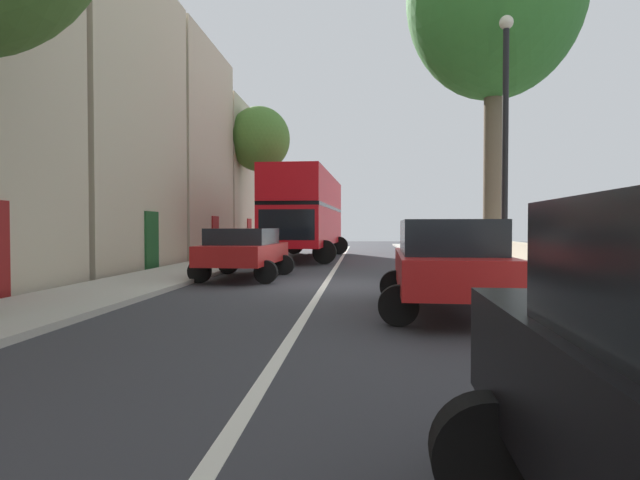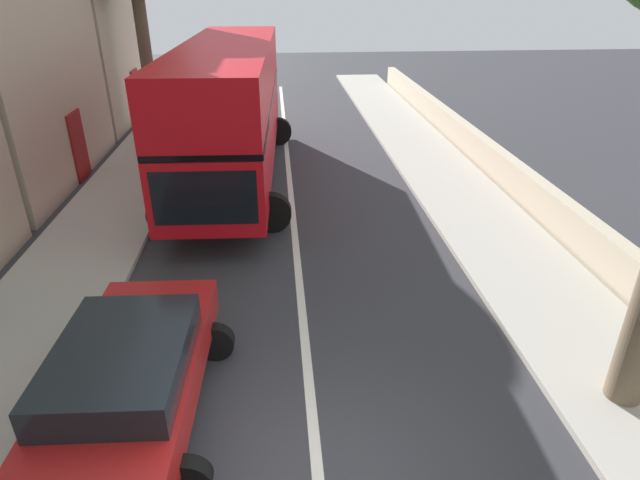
{
  "view_description": "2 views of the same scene",
  "coord_description": "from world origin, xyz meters",
  "px_view_note": "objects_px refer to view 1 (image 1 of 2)",
  "views": [
    {
      "loc": [
        0.97,
        -13.74,
        1.55
      ],
      "look_at": [
        -0.46,
        4.0,
        1.1
      ],
      "focal_mm": 28.88,
      "sensor_mm": 36.0,
      "label": 1
    },
    {
      "loc": [
        -0.37,
        -4.52,
        5.79
      ],
      "look_at": [
        0.37,
        4.22,
        1.4
      ],
      "focal_mm": 29.74,
      "sensor_mm": 36.0,
      "label": 2
    }
  ],
  "objects_px": {
    "parked_car_red_left_2": "(245,249)",
    "parked_car_red_right_3": "(447,261)",
    "lamppost_right": "(505,130)",
    "litter_bin_right": "(586,273)",
    "street_tree_left_0": "(259,140)",
    "double_decker_bus": "(307,211)"
  },
  "relations": [
    {
      "from": "double_decker_bus",
      "to": "litter_bin_right",
      "type": "distance_m",
      "value": 16.6
    },
    {
      "from": "parked_car_red_left_2",
      "to": "parked_car_red_right_3",
      "type": "bearing_deg",
      "value": -49.16
    },
    {
      "from": "double_decker_bus",
      "to": "lamppost_right",
      "type": "relative_size",
      "value": 1.8
    },
    {
      "from": "parked_car_red_left_2",
      "to": "litter_bin_right",
      "type": "xyz_separation_m",
      "value": [
        7.8,
        -4.82,
        -0.21
      ]
    },
    {
      "from": "parked_car_red_right_3",
      "to": "street_tree_left_0",
      "type": "bearing_deg",
      "value": 109.54
    },
    {
      "from": "parked_car_red_left_2",
      "to": "parked_car_red_right_3",
      "type": "xyz_separation_m",
      "value": [
        5.0,
        -5.78,
        0.06
      ]
    },
    {
      "from": "parked_car_red_left_2",
      "to": "lamppost_right",
      "type": "bearing_deg",
      "value": -22.45
    },
    {
      "from": "parked_car_red_left_2",
      "to": "parked_car_red_right_3",
      "type": "height_order",
      "value": "parked_car_red_right_3"
    },
    {
      "from": "street_tree_left_0",
      "to": "litter_bin_right",
      "type": "bearing_deg",
      "value": -63.2
    },
    {
      "from": "parked_car_red_left_2",
      "to": "litter_bin_right",
      "type": "height_order",
      "value": "parked_car_red_left_2"
    },
    {
      "from": "double_decker_bus",
      "to": "litter_bin_right",
      "type": "height_order",
      "value": "double_decker_bus"
    },
    {
      "from": "parked_car_red_right_3",
      "to": "lamppost_right",
      "type": "xyz_separation_m",
      "value": [
        1.8,
        2.97,
        2.86
      ]
    },
    {
      "from": "double_decker_bus",
      "to": "lamppost_right",
      "type": "distance_m",
      "value": 14.35
    },
    {
      "from": "parked_car_red_right_3",
      "to": "litter_bin_right",
      "type": "xyz_separation_m",
      "value": [
        2.8,
        0.97,
        -0.28
      ]
    },
    {
      "from": "lamppost_right",
      "to": "litter_bin_right",
      "type": "distance_m",
      "value": 3.86
    },
    {
      "from": "double_decker_bus",
      "to": "parked_car_red_right_3",
      "type": "relative_size",
      "value": 2.57
    },
    {
      "from": "parked_car_red_right_3",
      "to": "double_decker_bus",
      "type": "bearing_deg",
      "value": 104.76
    },
    {
      "from": "parked_car_red_right_3",
      "to": "litter_bin_right",
      "type": "height_order",
      "value": "parked_car_red_right_3"
    },
    {
      "from": "parked_car_red_right_3",
      "to": "lamppost_right",
      "type": "distance_m",
      "value": 4.5
    },
    {
      "from": "street_tree_left_0",
      "to": "litter_bin_right",
      "type": "height_order",
      "value": "street_tree_left_0"
    },
    {
      "from": "litter_bin_right",
      "to": "parked_car_red_left_2",
      "type": "bearing_deg",
      "value": 148.32
    },
    {
      "from": "parked_car_red_right_3",
      "to": "lamppost_right",
      "type": "bearing_deg",
      "value": 58.77
    }
  ]
}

